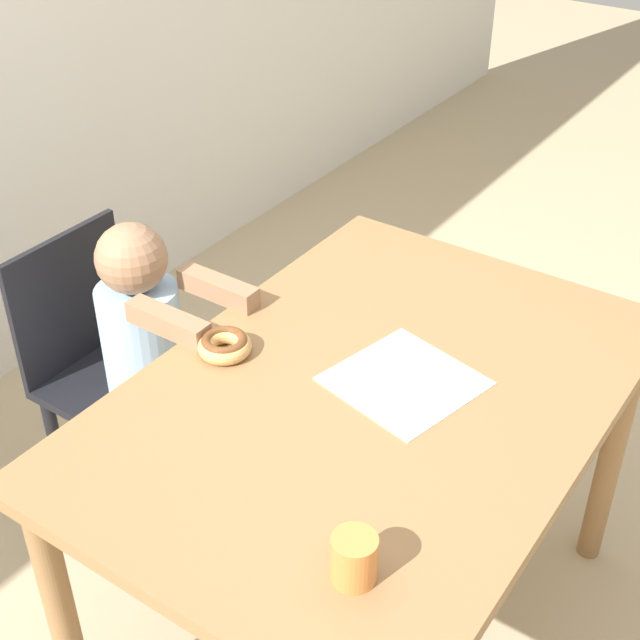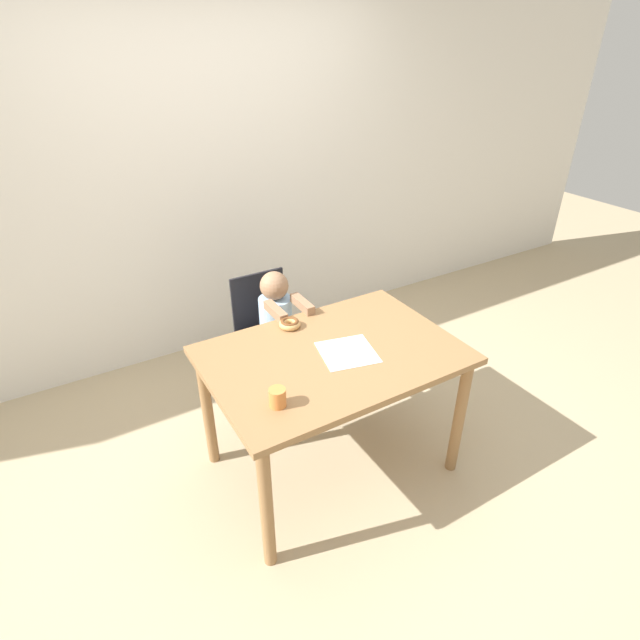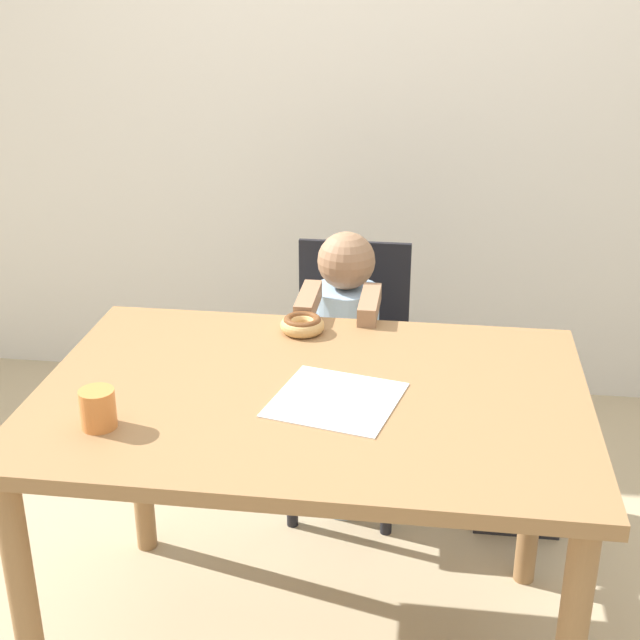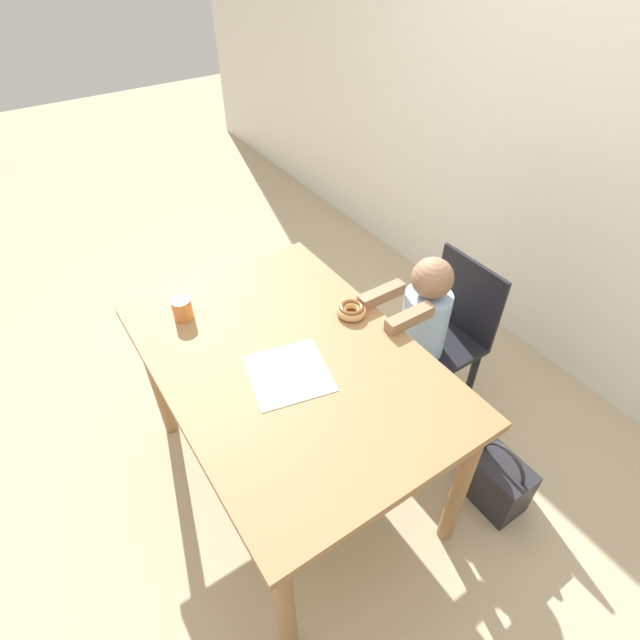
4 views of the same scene
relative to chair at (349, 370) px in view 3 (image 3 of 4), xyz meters
The scene contains 8 objects.
wall_back 1.16m from the chair, 90.41° to the left, with size 8.00×0.05×2.50m.
dining_table 0.81m from the chair, 90.44° to the right, with size 1.25×0.86×0.77m.
chair is the anchor object (origin of this frame).
child_figure 0.13m from the chair, 90.00° to the right, with size 0.22×0.39×0.94m.
donut 0.58m from the chair, 99.74° to the right, with size 0.12×0.12×0.04m.
napkin 0.88m from the chair, 86.17° to the right, with size 0.32×0.32×0.00m.
handbag 0.64m from the chair, 12.43° to the right, with size 0.26×0.17×0.35m.
cup 1.15m from the chair, 112.96° to the right, with size 0.08×0.08×0.09m.
Camera 3 is at (0.26, -1.78, 1.70)m, focal length 50.00 mm.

